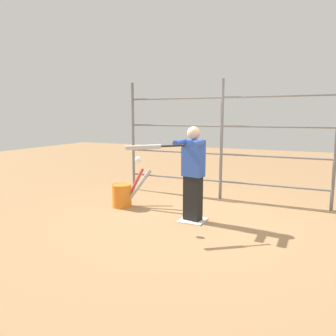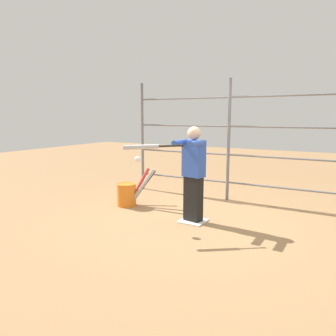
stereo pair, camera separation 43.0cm
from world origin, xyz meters
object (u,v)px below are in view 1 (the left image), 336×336
Objects in this scene: bat_bucket at (124,194)px; batter at (193,171)px; baseball_bat_swinging at (148,147)px; softball_in_flight at (138,160)px.

batter is at bearing 169.71° from bat_bucket.
batter reaches higher than bat_bucket.
softball_in_flight is (0.25, -0.15, -0.22)m from baseball_bat_swinging.
bat_bucket is (1.47, -0.27, -0.59)m from batter.
softball_in_flight is at bearing 134.22° from bat_bucket.
softball_in_flight is (0.67, 0.55, 0.21)m from batter.
softball_in_flight is 1.39m from bat_bucket.
baseball_bat_swinging is at bearing 149.83° from softball_in_flight.
baseball_bat_swinging is at bearing 59.45° from batter.
batter reaches higher than baseball_bat_swinging.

